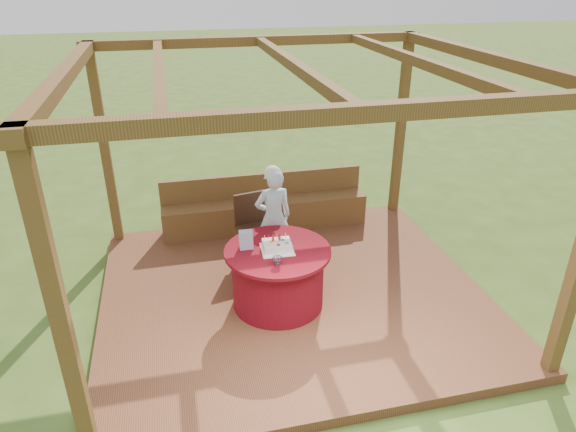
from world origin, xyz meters
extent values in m
plane|color=#38551C|center=(0.00, 0.00, 0.00)|extent=(60.00, 60.00, 0.00)
cube|color=brown|center=(0.00, 0.00, 0.06)|extent=(4.50, 4.00, 0.12)
cube|color=brown|center=(-2.13, -1.88, 1.42)|extent=(0.12, 0.12, 2.60)
cube|color=brown|center=(-2.13, 1.88, 1.42)|extent=(0.12, 0.12, 2.60)
cube|color=brown|center=(2.13, 1.88, 1.42)|extent=(0.12, 0.12, 2.60)
cube|color=brown|center=(0.00, -1.88, 2.78)|extent=(4.50, 0.14, 0.12)
cube|color=brown|center=(0.00, 1.88, 2.78)|extent=(4.50, 0.14, 0.12)
cube|color=brown|center=(-2.13, 0.00, 2.78)|extent=(0.14, 4.00, 0.12)
cube|color=brown|center=(2.13, 0.00, 2.78)|extent=(0.14, 4.00, 0.12)
cube|color=brown|center=(-1.30, 0.00, 2.78)|extent=(0.10, 3.70, 0.10)
cube|color=brown|center=(0.00, 0.00, 2.78)|extent=(0.10, 3.70, 0.10)
cube|color=brown|center=(1.30, 0.00, 2.78)|extent=(0.10, 3.70, 0.10)
cube|color=brown|center=(0.00, 1.70, 0.34)|extent=(3.00, 0.42, 0.45)
cube|color=brown|center=(0.00, 1.88, 0.75)|extent=(3.00, 0.06, 0.35)
cylinder|color=maroon|center=(-0.23, -0.22, 0.46)|extent=(1.04, 1.04, 0.67)
cylinder|color=maroon|center=(-0.23, -0.22, 0.81)|extent=(1.19, 1.19, 0.04)
cube|color=#371E11|center=(-0.29, 0.83, 0.56)|extent=(0.52, 0.52, 0.05)
cylinder|color=#371E11|center=(-0.42, 0.62, 0.34)|extent=(0.04, 0.04, 0.44)
cylinder|color=#371E11|center=(-0.08, 0.70, 0.34)|extent=(0.04, 0.04, 0.44)
cylinder|color=#371E11|center=(-0.50, 0.96, 0.34)|extent=(0.04, 0.04, 0.44)
cylinder|color=#371E11|center=(-0.16, 1.04, 0.34)|extent=(0.04, 0.04, 0.44)
cube|color=#371E11|center=(-0.33, 1.03, 0.78)|extent=(0.43, 0.13, 0.45)
imported|color=#9EC8EB|center=(-0.09, 0.69, 0.78)|extent=(0.51, 0.36, 1.31)
sphere|color=white|center=(-0.09, 0.69, 1.37)|extent=(0.21, 0.21, 0.21)
cube|color=white|center=(-0.23, -0.22, 0.84)|extent=(0.37, 0.37, 0.01)
cube|color=white|center=(-0.23, -0.22, 0.88)|extent=(0.32, 0.26, 0.09)
cylinder|color=red|center=(-0.27, -0.18, 0.97)|extent=(0.03, 0.03, 0.07)
cylinder|color=red|center=(-0.20, -0.18, 0.97)|extent=(0.03, 0.03, 0.07)
sphere|color=yellow|center=(-0.33, -0.28, 0.94)|extent=(0.04, 0.04, 0.04)
sphere|color=red|center=(-0.23, -0.29, 0.94)|extent=(0.04, 0.04, 0.04)
sphere|color=green|center=(-0.13, -0.27, 0.94)|extent=(0.04, 0.04, 0.04)
sphere|color=orange|center=(-0.29, -0.20, 0.94)|extent=(0.04, 0.04, 0.04)
sphere|color=blue|center=(-0.16, -0.19, 0.94)|extent=(0.04, 0.04, 0.04)
cube|color=#C982B6|center=(-0.56, -0.10, 0.94)|extent=(0.15, 0.10, 0.21)
imported|color=white|center=(-0.30, -0.53, 0.88)|extent=(0.11, 0.11, 0.09)
camera|label=1|loc=(-1.25, -5.05, 3.66)|focal=32.00mm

